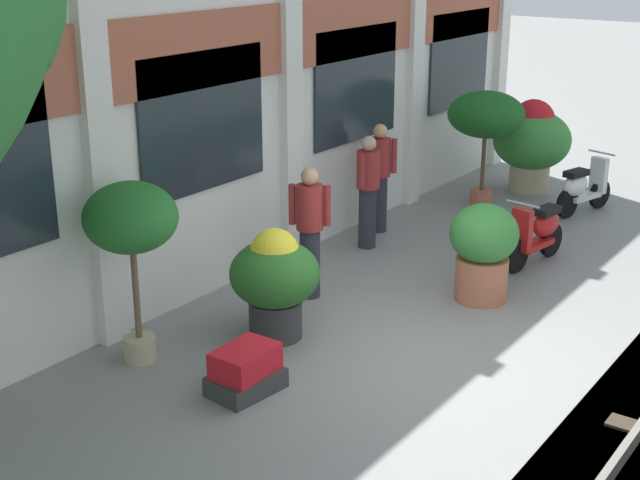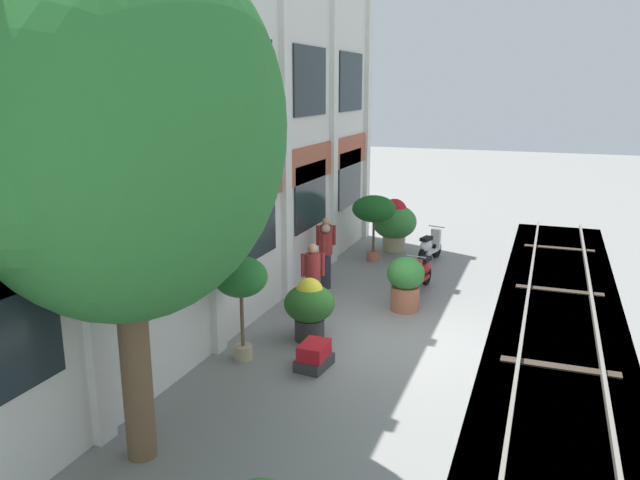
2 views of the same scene
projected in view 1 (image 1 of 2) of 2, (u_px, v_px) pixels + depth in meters
ground_plane at (421, 355)px, 9.82m from camera, size 80.00×80.00×0.00m
potted_plant_tall_urn at (131, 224)px, 9.21m from camera, size 0.99×0.99×2.01m
potted_plant_ribbed_drum at (483, 247)px, 11.11m from camera, size 0.86×0.86×1.25m
potted_plant_stone_basin at (532, 140)px, 15.81m from camera, size 1.38×1.38×1.65m
potted_plant_square_trough at (246, 371)px, 8.98m from camera, size 0.78×0.58×0.48m
potted_plant_fluted_column at (275, 277)px, 10.04m from camera, size 1.03×1.03×1.31m
potted_plant_terracotta_small at (486, 117)px, 14.76m from camera, size 1.28×1.28×1.95m
scooter_near_curb at (582, 188)px, 14.64m from camera, size 1.35×0.62×0.98m
scooter_second_parked at (538, 233)px, 12.45m from camera, size 1.38×0.52×0.98m
resident_by_doorway at (379, 174)px, 13.62m from camera, size 0.34×0.49×1.69m
resident_watching_tracks at (310, 229)px, 11.13m from camera, size 0.34×0.48×1.70m
resident_near_plants at (368, 188)px, 12.92m from camera, size 0.53×0.34×1.67m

